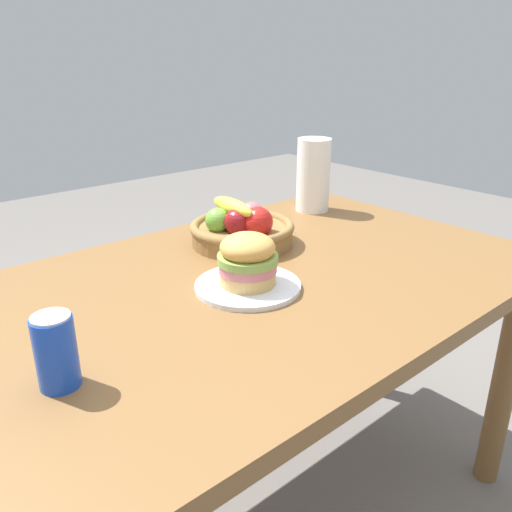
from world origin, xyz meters
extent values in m
plane|color=slate|center=(0.00, 0.00, 0.00)|extent=(8.00, 8.00, 0.00)
cube|color=brown|center=(0.00, 0.00, 0.73)|extent=(1.40, 0.90, 0.04)
cylinder|color=brown|center=(0.62, -0.37, 0.35)|extent=(0.07, 0.07, 0.71)
cylinder|color=brown|center=(0.62, 0.37, 0.35)|extent=(0.07, 0.07, 0.71)
cylinder|color=white|center=(-0.08, -0.03, 0.76)|extent=(0.24, 0.24, 0.01)
cylinder|color=#DBAD60|center=(-0.08, -0.03, 0.78)|extent=(0.13, 0.13, 0.03)
cylinder|color=#C67075|center=(-0.08, -0.03, 0.80)|extent=(0.13, 0.13, 0.02)
cylinder|color=#84A84C|center=(-0.08, -0.03, 0.82)|extent=(0.14, 0.14, 0.02)
ellipsoid|color=#DF9F4D|center=(-0.08, -0.03, 0.85)|extent=(0.12, 0.12, 0.06)
cylinder|color=blue|center=(-0.54, -0.12, 0.81)|extent=(0.07, 0.07, 0.12)
cylinder|color=silver|center=(-0.54, -0.12, 0.87)|extent=(0.06, 0.06, 0.00)
cylinder|color=olive|center=(0.10, 0.20, 0.78)|extent=(0.28, 0.28, 0.05)
torus|color=olive|center=(0.10, 0.20, 0.80)|extent=(0.29, 0.29, 0.02)
sphere|color=#D16066|center=(0.15, 0.21, 0.83)|extent=(0.07, 0.07, 0.07)
sphere|color=gold|center=(0.12, 0.23, 0.83)|extent=(0.07, 0.07, 0.07)
sphere|color=#6BAD38|center=(0.04, 0.23, 0.83)|extent=(0.07, 0.07, 0.07)
sphere|color=maroon|center=(0.07, 0.17, 0.83)|extent=(0.07, 0.07, 0.07)
sphere|color=red|center=(0.10, 0.14, 0.83)|extent=(0.08, 0.08, 0.08)
ellipsoid|color=yellow|center=(0.08, 0.21, 0.86)|extent=(0.07, 0.17, 0.05)
cylinder|color=white|center=(0.49, 0.30, 0.87)|extent=(0.11, 0.11, 0.24)
camera|label=1|loc=(-0.77, -0.86, 1.25)|focal=36.46mm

